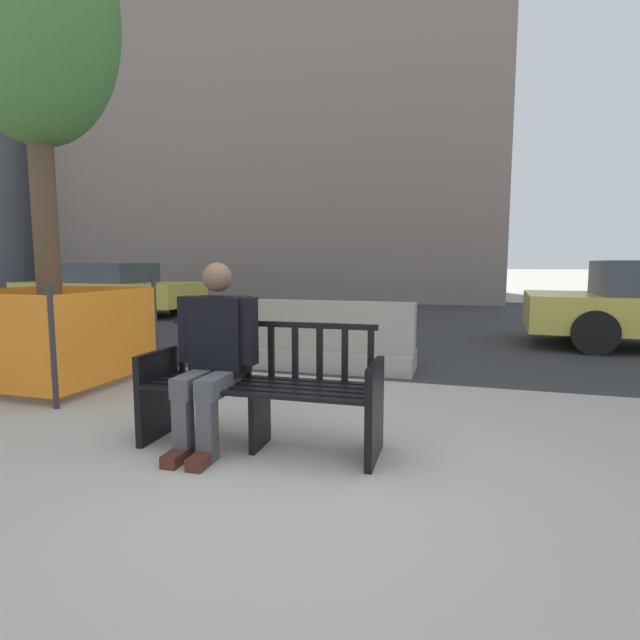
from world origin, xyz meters
TOP-DOWN VIEW (x-y plane):
  - ground_plane at (0.00, 0.00)m, footprint 200.00×200.00m
  - street_asphalt at (0.00, 8.70)m, footprint 120.00×12.00m
  - street_bench at (-0.29, 0.48)m, footprint 1.70×0.57m
  - seated_person at (-0.62, 0.41)m, footprint 0.58×0.73m
  - jersey_barrier_centre at (-0.48, 3.16)m, footprint 2.01×0.70m
  - street_tree at (-3.19, 1.56)m, footprint 1.68×1.68m
  - construction_fence at (-3.19, 1.56)m, footprint 1.57×1.57m
  - car_sedan_mid at (-7.57, 7.73)m, footprint 4.57×1.90m

SIDE VIEW (x-z plane):
  - ground_plane at x=0.00m, z-range 0.00..0.00m
  - street_asphalt at x=0.00m, z-range 0.00..0.01m
  - jersey_barrier_centre at x=-0.48m, z-range -0.08..0.76m
  - street_bench at x=-0.29m, z-range -0.04..0.84m
  - construction_fence at x=-3.19m, z-range 0.00..1.12m
  - car_sedan_mid at x=-7.57m, z-range 0.01..1.31m
  - seated_person at x=-0.62m, z-range 0.03..1.35m
  - street_tree at x=-3.19m, z-range 1.20..6.32m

